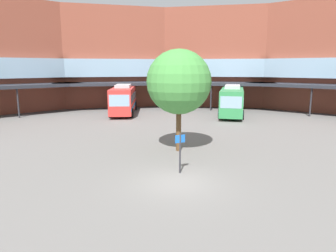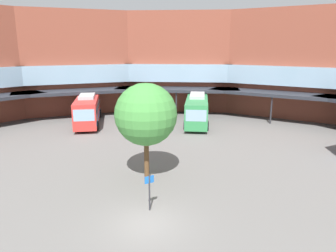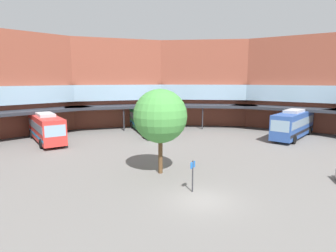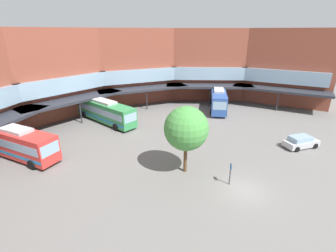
{
  "view_description": "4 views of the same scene",
  "coord_description": "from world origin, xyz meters",
  "px_view_note": "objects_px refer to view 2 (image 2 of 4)",
  "views": [
    {
      "loc": [
        2.59,
        -14.91,
        5.88
      ],
      "look_at": [
        -2.12,
        8.44,
        1.31
      ],
      "focal_mm": 33.17,
      "sensor_mm": 36.0,
      "label": 1
    },
    {
      "loc": [
        2.53,
        -15.88,
        9.61
      ],
      "look_at": [
        0.14,
        12.42,
        2.48
      ],
      "focal_mm": 34.6,
      "sensor_mm": 36.0,
      "label": 2
    },
    {
      "loc": [
        -8.0,
        -15.97,
        7.82
      ],
      "look_at": [
        2.12,
        12.88,
        2.84
      ],
      "focal_mm": 30.63,
      "sensor_mm": 36.0,
      "label": 3
    },
    {
      "loc": [
        -18.95,
        -6.67,
        13.84
      ],
      "look_at": [
        2.4,
        11.31,
        2.82
      ],
      "focal_mm": 25.95,
      "sensor_mm": 36.0,
      "label": 4
    }
  ],
  "objects_px": {
    "bus_3": "(197,108)",
    "plaza_tree": "(146,115)",
    "bus_0": "(88,109)",
    "stop_sign_post": "(149,189)"
  },
  "relations": [
    {
      "from": "bus_3",
      "to": "stop_sign_post",
      "type": "relative_size",
      "value": 5.53
    },
    {
      "from": "plaza_tree",
      "to": "bus_0",
      "type": "bearing_deg",
      "value": 120.99
    },
    {
      "from": "bus_3",
      "to": "plaza_tree",
      "type": "xyz_separation_m",
      "value": [
        -3.72,
        -18.6,
        3.01
      ]
    },
    {
      "from": "bus_0",
      "to": "plaza_tree",
      "type": "relative_size",
      "value": 1.5
    },
    {
      "from": "plaza_tree",
      "to": "bus_3",
      "type": "bearing_deg",
      "value": 78.7
    },
    {
      "from": "bus_0",
      "to": "bus_3",
      "type": "height_order",
      "value": "bus_0"
    },
    {
      "from": "plaza_tree",
      "to": "stop_sign_post",
      "type": "relative_size",
      "value": 3.12
    },
    {
      "from": "bus_3",
      "to": "plaza_tree",
      "type": "distance_m",
      "value": 19.21
    },
    {
      "from": "bus_3",
      "to": "stop_sign_post",
      "type": "distance_m",
      "value": 23.44
    },
    {
      "from": "bus_3",
      "to": "stop_sign_post",
      "type": "bearing_deg",
      "value": -5.77
    }
  ]
}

